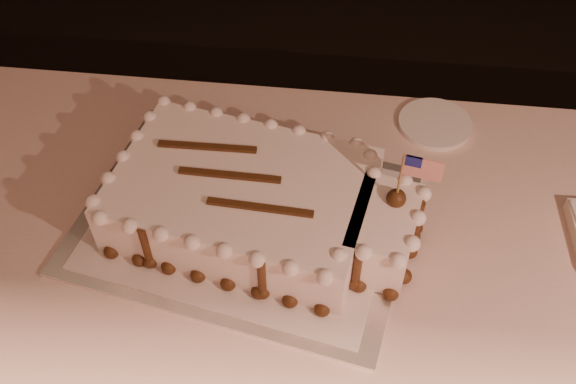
# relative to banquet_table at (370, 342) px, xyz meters

# --- Properties ---
(banquet_table) EXTENTS (2.40, 0.80, 0.75)m
(banquet_table) POSITION_rel_banquet_table_xyz_m (0.00, 0.00, 0.00)
(banquet_table) COLOR beige
(banquet_table) RESTS_ON ground
(cake_board) EXTENTS (0.65, 0.54, 0.01)m
(cake_board) POSITION_rel_banquet_table_xyz_m (-0.27, 0.02, 0.38)
(cake_board) COLOR silver
(cake_board) RESTS_ON banquet_table
(doily) EXTENTS (0.58, 0.49, 0.00)m
(doily) POSITION_rel_banquet_table_xyz_m (-0.27, 0.02, 0.38)
(doily) COLOR silver
(doily) RESTS_ON cake_board
(sheet_cake) EXTENTS (0.57, 0.39, 0.22)m
(sheet_cake) POSITION_rel_banquet_table_xyz_m (-0.24, 0.01, 0.44)
(sheet_cake) COLOR white
(sheet_cake) RESTS_ON doily
(side_plate) EXTENTS (0.15, 0.15, 0.01)m
(side_plate) POSITION_rel_banquet_table_xyz_m (0.09, 0.31, 0.38)
(side_plate) COLOR white
(side_plate) RESTS_ON banquet_table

